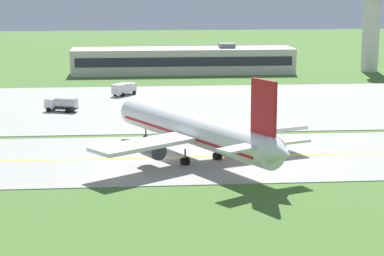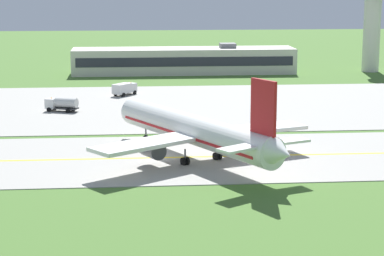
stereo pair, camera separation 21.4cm
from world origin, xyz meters
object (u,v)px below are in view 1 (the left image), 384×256
object	(u,v)px
service_truck_baggage	(61,104)
airplane_lead	(195,131)
service_truck_fuel	(124,88)
control_tower	(372,14)

from	to	relation	value
service_truck_baggage	airplane_lead	bearing A→B (deg)	-61.51
service_truck_fuel	control_tower	size ratio (longest dim) A/B	0.24
airplane_lead	service_truck_baggage	size ratio (longest dim) A/B	5.76
airplane_lead	service_truck_baggage	distance (m)	44.45
airplane_lead	control_tower	world-z (taller)	control_tower
airplane_lead	service_truck_fuel	size ratio (longest dim) A/B	6.12
service_truck_baggage	service_truck_fuel	size ratio (longest dim) A/B	1.06
airplane_lead	service_truck_baggage	world-z (taller)	airplane_lead
service_truck_baggage	service_truck_fuel	bearing A→B (deg)	57.88
service_truck_fuel	control_tower	xyz separation A→B (m)	(64.23, 35.27, 13.39)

